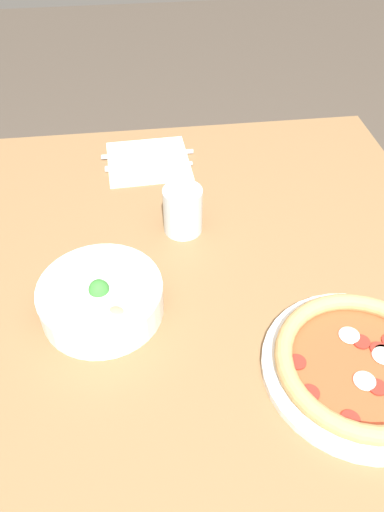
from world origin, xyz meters
TOP-DOWN VIEW (x-y plane):
  - ground_plane at (0.00, 0.00)m, footprint 8.00×8.00m
  - dining_table at (0.00, 0.00)m, footprint 1.23×0.89m
  - pizza at (-0.11, -0.17)m, footprint 0.28×0.28m
  - bowl at (0.05, 0.19)m, footprint 0.20×0.20m
  - napkin at (0.47, 0.09)m, footprint 0.19×0.19m
  - fork at (0.45, 0.09)m, footprint 0.02×0.19m
  - knife at (0.50, 0.09)m, footprint 0.02×0.21m
  - glass at (0.23, 0.04)m, footprint 0.07×0.07m

SIDE VIEW (x-z plane):
  - ground_plane at x=0.00m, z-range 0.00..0.00m
  - dining_table at x=0.00m, z-range 0.27..1.02m
  - napkin at x=0.47m, z-range 0.75..0.75m
  - knife at x=0.50m, z-range 0.75..0.76m
  - fork at x=0.45m, z-range 0.75..0.76m
  - pizza at x=-0.11m, z-range 0.75..0.79m
  - bowl at x=0.05m, z-range 0.75..0.82m
  - glass at x=0.23m, z-range 0.75..0.84m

